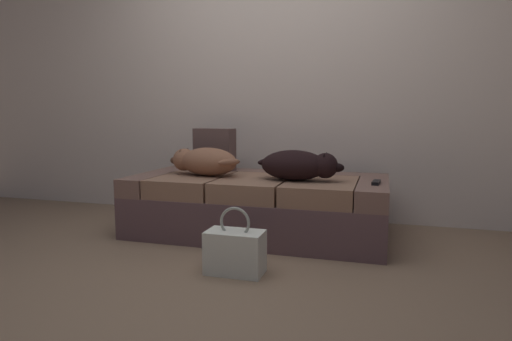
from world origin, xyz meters
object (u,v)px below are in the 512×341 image
throw_pillow (214,150)px  handbag (235,251)px  couch (258,205)px  dog_tan (204,161)px  dog_dark (299,165)px  tv_remote (376,182)px

throw_pillow → handbag: bearing=-62.7°
couch → dog_tan: (-0.40, -0.06, 0.32)m
couch → throw_pillow: bearing=151.2°
throw_pillow → dog_dark: bearing=-24.9°
tv_remote → handbag: bearing=-131.2°
throw_pillow → couch: bearing=-28.8°
tv_remote → handbag: size_ratio=0.40×
dog_dark → tv_remote: (0.51, -0.01, -0.09)m
tv_remote → handbag: 1.06m
dog_tan → handbag: dog_tan is taller
dog_tan → couch: bearing=8.4°
tv_remote → throw_pillow: bearing=169.7°
handbag → dog_tan: bearing=123.9°
dog_dark → throw_pillow: 0.85m
couch → dog_tan: dog_tan is taller
dog_dark → throw_pillow: bearing=155.1°
dog_tan → throw_pillow: 0.31m
couch → tv_remote: (0.84, -0.12, 0.23)m
handbag → couch: bearing=97.4°
handbag → dog_dark: bearing=72.5°
dog_tan → throw_pillow: size_ratio=1.81×
dog_dark → tv_remote: 0.52m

